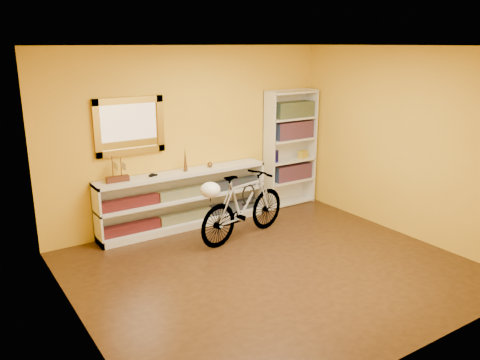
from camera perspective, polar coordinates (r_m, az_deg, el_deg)
floor at (r=5.97m, az=3.74°, el=-10.41°), size 4.50×4.00×0.01m
ceiling at (r=5.35m, az=4.26°, el=15.51°), size 4.50×4.00×0.01m
back_wall at (r=7.18m, az=-5.73°, el=5.07°), size 4.50×0.01×2.60m
left_wall at (r=4.57m, az=-19.22°, el=-2.01°), size 0.01×4.00×2.60m
right_wall at (r=7.08m, az=18.75°, el=4.16°), size 0.01×4.00×2.60m
gilt_mirror at (r=6.72m, az=-12.86°, el=6.19°), size 0.98×0.06×0.78m
wall_socket at (r=7.86m, az=0.36°, el=-1.79°), size 0.09×0.02×0.09m
console_unit at (r=7.13m, az=-6.54°, el=-2.30°), size 2.60×0.35×0.85m
cd_row_lower at (r=7.19m, az=-6.41°, el=-4.27°), size 2.50×0.13×0.14m
cd_row_upper at (r=7.08m, az=-6.50°, el=-1.50°), size 2.50×0.13×0.14m
model_ship at (r=6.60m, az=-14.28°, el=1.29°), size 0.31×0.13×0.36m
toy_car at (r=6.82m, az=-10.18°, el=0.45°), size 0.00×0.01×0.00m
bronze_ornament at (r=6.98m, az=-6.46°, el=2.45°), size 0.06×0.06×0.36m
decorative_orb at (r=7.20m, az=-3.56°, el=1.81°), size 0.08×0.08×0.08m
bookcase at (r=8.05m, az=5.91°, el=3.70°), size 0.90×0.30×1.90m
book_row_a at (r=8.18m, az=6.10°, el=0.96°), size 0.70×0.22×0.26m
book_row_b at (r=8.02m, az=6.25°, el=5.87°), size 0.70×0.22×0.28m
book_row_c at (r=7.97m, az=6.32°, el=8.24°), size 0.70×0.22×0.25m
travel_mug at (r=7.87m, az=4.24°, el=2.81°), size 0.09×0.09×0.20m
red_tin at (r=7.85m, az=4.75°, el=7.86°), size 0.14×0.14×0.17m
yellow_bag at (r=8.20m, az=7.42°, el=3.00°), size 0.18×0.14×0.12m
bicycle at (r=6.68m, az=0.44°, el=-3.03°), size 0.75×1.66×0.94m
helmet at (r=6.17m, az=-3.53°, el=-1.18°), size 0.27×0.25×0.20m
u_lock at (r=6.70m, az=1.01°, el=-1.69°), size 0.21×0.02×0.21m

